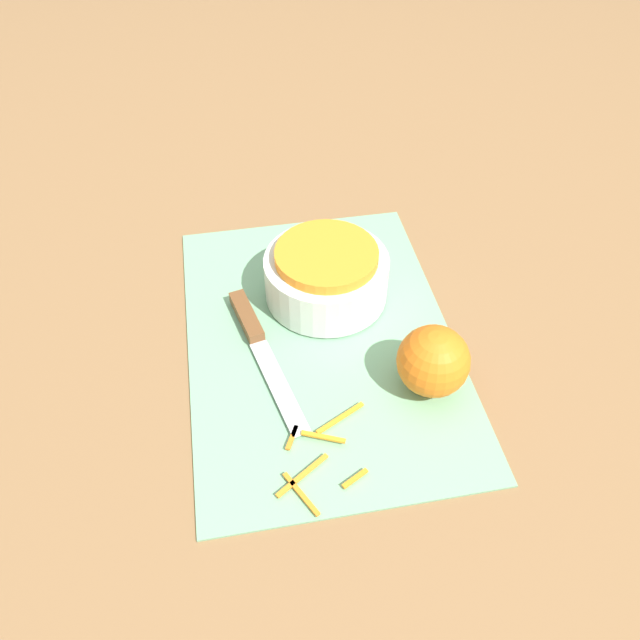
# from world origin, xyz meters

# --- Properties ---
(ground_plane) EXTENTS (4.00, 4.00, 0.00)m
(ground_plane) POSITION_xyz_m (0.00, 0.00, 0.00)
(ground_plane) COLOR olive
(cutting_board) EXTENTS (0.48, 0.33, 0.01)m
(cutting_board) POSITION_xyz_m (0.00, 0.00, 0.00)
(cutting_board) COLOR #75AD84
(cutting_board) RESTS_ON ground_plane
(bowl_speckled) EXTENTS (0.16, 0.16, 0.07)m
(bowl_speckled) POSITION_xyz_m (-0.07, 0.02, 0.04)
(bowl_speckled) COLOR silver
(bowl_speckled) RESTS_ON cutting_board
(knife) EXTENTS (0.23, 0.07, 0.02)m
(knife) POSITION_xyz_m (-0.01, -0.08, 0.01)
(knife) COLOR brown
(knife) RESTS_ON cutting_board
(orange_left) EXTENTS (0.08, 0.08, 0.08)m
(orange_left) POSITION_xyz_m (0.10, 0.11, 0.05)
(orange_left) COLOR orange
(orange_left) RESTS_ON cutting_board
(peel_pile) EXTENTS (0.13, 0.11, 0.01)m
(peel_pile) POSITION_xyz_m (0.17, -0.03, 0.01)
(peel_pile) COLOR orange
(peel_pile) RESTS_ON cutting_board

